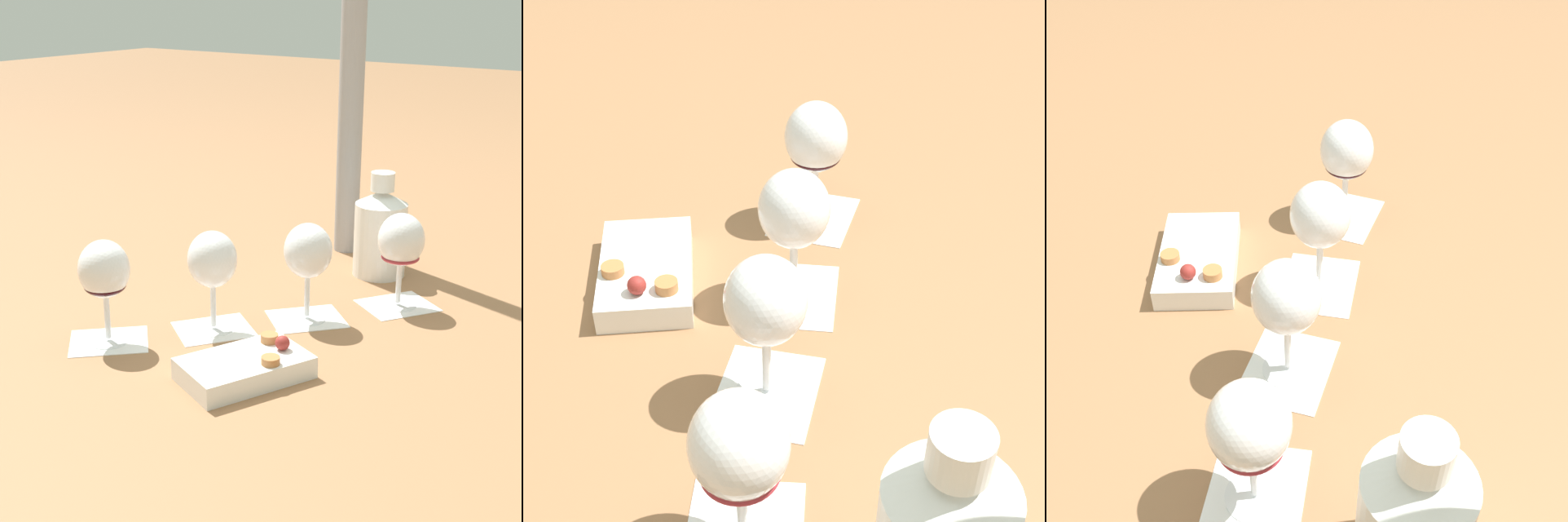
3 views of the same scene
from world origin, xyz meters
The scene contains 9 objects.
ground_plane centered at (0.00, 0.00, 0.00)m, with size 8.00×8.00×0.00m, color #936642.
tasting_card_1 centered at (-0.05, -0.06, 0.00)m, with size 0.15×0.15×0.00m.
tasting_card_2 centered at (0.05, 0.06, 0.00)m, with size 0.15×0.15×0.00m.
tasting_card_3 centered at (0.15, 0.19, 0.00)m, with size 0.15×0.15×0.00m.
wine_glass_0 centered at (-0.14, -0.19, 0.11)m, with size 0.08×0.08×0.16m.
wine_glass_1 centered at (-0.05, -0.06, 0.11)m, with size 0.08×0.08×0.16m.
wine_glass_2 centered at (0.05, 0.06, 0.11)m, with size 0.08×0.08×0.16m.
wine_glass_3 centered at (0.15, 0.19, 0.11)m, with size 0.08×0.08×0.16m.
snack_dish centered at (-0.09, 0.16, 0.02)m, with size 0.16×0.20×0.05m.
Camera 2 is at (-0.30, -0.55, 0.57)m, focal length 55.00 mm.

